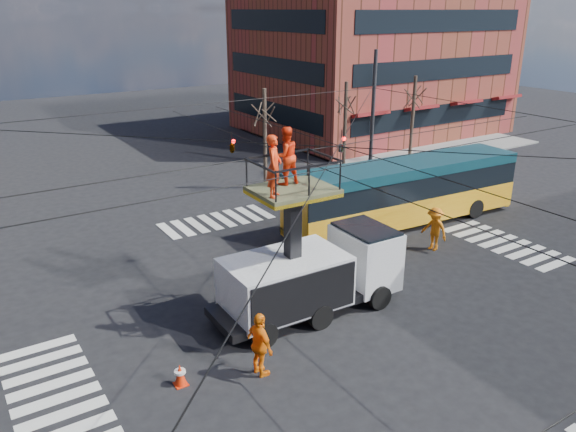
% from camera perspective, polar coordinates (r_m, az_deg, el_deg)
% --- Properties ---
extents(ground, '(120.00, 120.00, 0.00)m').
position_cam_1_polar(ground, '(21.42, 4.62, -8.54)').
color(ground, black).
rests_on(ground, ground).
extents(sidewalk_ne, '(18.00, 18.00, 0.12)m').
position_cam_1_polar(sidewalk_ne, '(49.45, 9.47, 8.10)').
color(sidewalk_ne, slate).
rests_on(sidewalk_ne, ground).
extents(crosswalks, '(22.40, 22.40, 0.02)m').
position_cam_1_polar(crosswalks, '(21.42, 4.62, -8.52)').
color(crosswalks, silver).
rests_on(crosswalks, ground).
extents(building_ne, '(20.06, 16.06, 14.00)m').
position_cam_1_polar(building_ne, '(51.36, 8.49, 16.43)').
color(building_ne, brown).
rests_on(building_ne, ground).
extents(overhead_network, '(24.24, 24.24, 8.00)m').
position_cam_1_polar(overhead_network, '(19.98, 4.10, 2.71)').
color(overhead_network, '#2D2D30').
rests_on(overhead_network, ground).
extents(tree_a, '(2.00, 2.00, 6.00)m').
position_cam_1_polar(tree_a, '(33.27, -2.40, 10.47)').
color(tree_a, '#382B21').
rests_on(tree_a, ground).
extents(tree_b, '(2.00, 2.00, 6.00)m').
position_cam_1_polar(tree_b, '(36.63, 5.88, 11.30)').
color(tree_b, '#382B21').
rests_on(tree_b, ground).
extents(tree_c, '(2.00, 2.00, 6.00)m').
position_cam_1_polar(tree_c, '(40.59, 12.70, 11.80)').
color(tree_c, '#382B21').
rests_on(tree_c, ground).
extents(utility_truck, '(7.04, 2.76, 6.76)m').
position_cam_1_polar(utility_truck, '(19.75, 2.41, -4.10)').
color(utility_truck, black).
rests_on(utility_truck, ground).
extents(city_bus, '(12.98, 3.40, 3.20)m').
position_cam_1_polar(city_bus, '(28.74, 11.74, 2.50)').
color(city_bus, orange).
rests_on(city_bus, ground).
extents(traffic_cone, '(0.36, 0.36, 0.69)m').
position_cam_1_polar(traffic_cone, '(17.20, -10.91, -15.54)').
color(traffic_cone, red).
rests_on(traffic_cone, ground).
extents(worker_ground, '(0.58, 1.23, 2.05)m').
position_cam_1_polar(worker_ground, '(16.95, -2.86, -12.95)').
color(worker_ground, orange).
rests_on(worker_ground, ground).
extents(flagger, '(0.89, 1.38, 2.01)m').
position_cam_1_polar(flagger, '(26.08, 14.66, -1.28)').
color(flagger, orange).
rests_on(flagger, ground).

